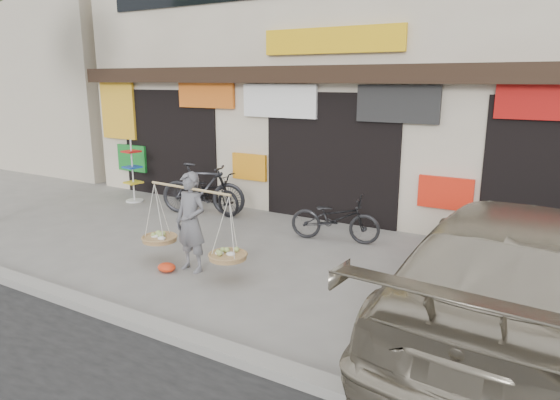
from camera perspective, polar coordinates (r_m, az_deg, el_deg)
The scene contains 11 objects.
ground at distance 7.93m, azimuth -5.44°, elevation -8.30°, with size 70.00×70.00×0.00m, color gray.
kerb at distance 6.55m, azimuth -16.12°, elevation -13.16°, with size 70.00×0.25×0.12m, color gray.
shophouse_block at distance 13.09m, azimuth 11.67°, elevation 15.53°, with size 14.00×6.32×7.00m.
neighbor_west at distance 22.06m, azimuth -23.93°, elevation 12.62°, with size 12.00×7.00×6.00m, color #C0B59F.
street_vendor at distance 7.90m, azimuth -10.13°, elevation -2.98°, with size 2.04×0.66×1.58m.
bike_0 at distance 11.33m, azimuth -8.05°, elevation 0.84°, with size 0.63×1.80×0.95m, color black.
bike_1 at distance 11.19m, azimuth -8.80°, elevation 1.24°, with size 0.55×1.94×1.16m, color #252529.
bike_2 at distance 9.32m, azimuth 6.31°, elevation -2.08°, with size 0.59×1.68×0.88m, color black.
suv at distance 6.31m, azimuth 25.96°, elevation -7.67°, with size 2.65×5.73×1.62m.
display_rack at distance 12.78m, azimuth -16.45°, elevation 2.55°, with size 0.42×0.42×1.54m.
red_bag at distance 8.12m, azimuth -12.83°, elevation -7.51°, with size 0.31×0.25×0.14m, color red.
Camera 1 is at (4.40, -5.90, 2.95)m, focal length 32.00 mm.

